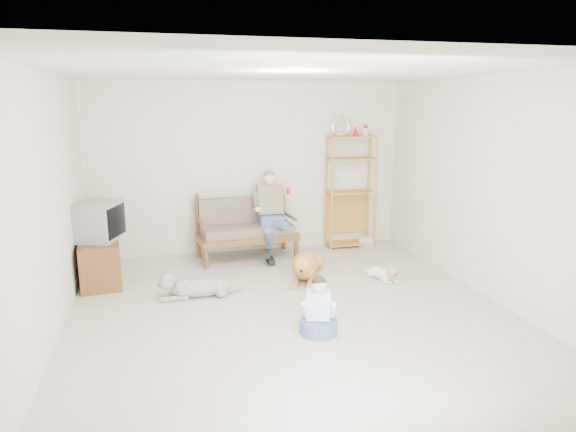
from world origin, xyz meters
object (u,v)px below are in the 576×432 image
object	(u,v)px
loveseat	(246,227)
tv_stand	(100,262)
golden_retriever	(306,266)
etagere	(351,191)

from	to	relation	value
loveseat	tv_stand	distance (m)	2.22
loveseat	golden_retriever	xyz separation A→B (m)	(0.63, -1.14, -0.32)
tv_stand	golden_retriever	size ratio (longest dim) A/B	0.74
loveseat	etagere	bearing A→B (deg)	0.85
tv_stand	golden_retriever	xyz separation A→B (m)	(2.73, -0.44, -0.13)
loveseat	etagere	xyz separation A→B (m)	(1.79, 0.19, 0.46)
golden_retriever	tv_stand	bearing A→B (deg)	-166.83
etagere	golden_retriever	xyz separation A→B (m)	(-1.16, -1.32, -0.78)
tv_stand	golden_retriever	distance (m)	2.77
loveseat	golden_retriever	world-z (taller)	loveseat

